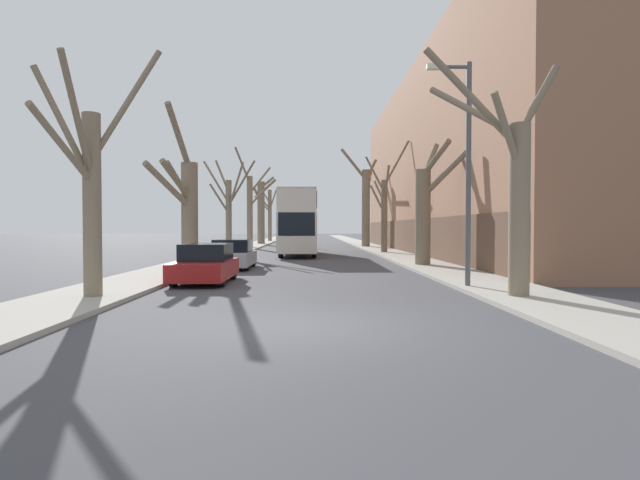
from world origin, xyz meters
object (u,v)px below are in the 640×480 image
Objects in this scene: street_tree_right_1 at (425,210)px; street_tree_left_1 at (187,206)px; lamp_post at (465,162)px; street_tree_left_5 at (269,213)px; street_tree_right_3 at (366,203)px; parked_car_0 at (206,264)px; double_decker_bus at (299,220)px; street_tree_right_0 at (513,189)px; street_tree_left_3 at (250,207)px; street_tree_left_2 at (228,209)px; street_tree_right_2 at (384,208)px; parked_car_1 at (233,255)px; street_tree_left_0 at (91,187)px; street_tree_left_4 at (261,211)px.

street_tree_left_1 is at bearing -176.14° from street_tree_right_1.
lamp_post is (-0.82, -8.93, 1.16)m from street_tree_right_1.
street_tree_right_1 is (11.35, -44.22, -1.18)m from street_tree_left_5.
street_tree_right_3 is at bearing 65.61° from street_tree_left_1.
double_decker_bus is at bearing 80.68° from parked_car_0.
street_tree_right_0 reaches higher than parked_car_0.
street_tree_left_2 is at bearing -90.14° from street_tree_left_3.
street_tree_left_2 is 17.37m from parked_car_0.
parked_car_1 is at bearing -124.28° from street_tree_right_2.
street_tree_right_3 is at bearing 89.10° from lamp_post.
street_tree_right_1 is 0.65× the size of street_tree_right_3.
street_tree_right_2 reaches higher than street_tree_right_0.
street_tree_left_0 is 0.98× the size of lamp_post.
street_tree_left_2 is (0.16, 10.94, 0.25)m from street_tree_left_1.
street_tree_right_1 is 9.05m from lamp_post.
street_tree_left_4 is 44.99m from street_tree_right_0.
street_tree_left_2 reaches higher than street_tree_right_1.
street_tree_left_0 is 5.32m from parked_car_0.
street_tree_left_3 is 2.34× the size of parked_car_0.
parked_car_0 is (-2.82, -17.19, -1.83)m from double_decker_bus.
parked_car_1 is at bearing -109.97° from street_tree_right_3.
street_tree_left_0 is 10.44m from street_tree_left_1.
double_decker_bus is (4.89, -33.92, -1.50)m from street_tree_left_5.
street_tree_right_1 is at bearing -75.61° from street_tree_left_5.
street_tree_left_1 is 6.90m from parked_car_0.
double_decker_bus is (-6.22, 21.46, -0.47)m from street_tree_right_0.
street_tree_right_3 is at bearing 90.12° from street_tree_right_0.
lamp_post is (10.62, -8.16, 1.00)m from street_tree_left_1.
lamp_post is (10.40, -41.38, 0.11)m from street_tree_left_4.
street_tree_right_3 is at bearing 51.12° from street_tree_left_2.
street_tree_right_1 is (11.28, -10.17, -0.41)m from street_tree_left_2.
street_tree_right_0 is 1.68× the size of parked_car_0.
street_tree_right_1 is (11.25, -22.34, -1.08)m from street_tree_left_3.
street_tree_left_5 is 1.12× the size of lamp_post.
street_tree_left_3 is 32.96m from lamp_post.
lamp_post reaches higher than street_tree_right_0.
street_tree_right_2 is (0.06, 23.63, 0.42)m from street_tree_right_0.
street_tree_left_0 is at bearing -90.14° from street_tree_left_2.
street_tree_left_2 is 11.34m from street_tree_right_2.
street_tree_right_3 reaches higher than street_tree_left_1.
street_tree_left_3 reaches higher than street_tree_left_1.
street_tree_left_4 is at bearing -89.40° from street_tree_left_5.
street_tree_left_3 is at bearing 138.26° from street_tree_right_2.
double_decker_bus is at bearing -81.79° from street_tree_left_5.
street_tree_left_1 is 0.80× the size of street_tree_left_3.
street_tree_right_0 is 1.62× the size of parked_car_1.
street_tree_left_3 is at bearing -172.49° from street_tree_right_3.
street_tree_right_1 is 1.59× the size of parked_car_0.
street_tree_left_5 reaches higher than parked_car_1.
street_tree_left_5 is 0.96× the size of street_tree_right_2.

